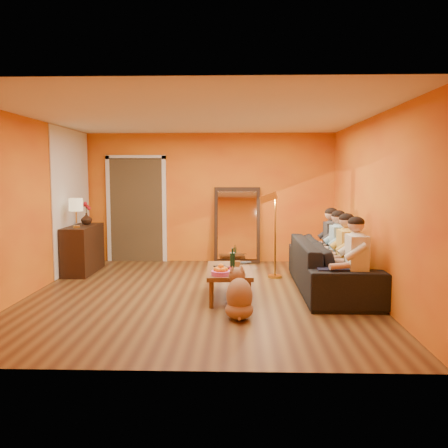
{
  "coord_description": "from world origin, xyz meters",
  "views": [
    {
      "loc": [
        0.57,
        -6.85,
        1.76
      ],
      "look_at": [
        0.35,
        0.5,
        1.0
      ],
      "focal_mm": 38.0,
      "sensor_mm": 36.0,
      "label": 1
    }
  ],
  "objects_px": {
    "dog": "(239,292)",
    "person_mid_left": "(347,256)",
    "floor_lamp": "(275,236)",
    "person_far_right": "(332,245)",
    "tumbler": "(237,264)",
    "vase": "(87,219)",
    "mirror_frame": "(237,225)",
    "laptop": "(241,263)",
    "person_far_left": "(356,263)",
    "table_lamp": "(76,213)",
    "sofa": "(331,266)",
    "coffee_table": "(229,283)",
    "person_mid_right": "(339,250)",
    "sideboard": "(83,249)",
    "wine_bottle": "(232,259)"
  },
  "relations": [
    {
      "from": "tumbler",
      "to": "laptop",
      "type": "distance_m",
      "value": 0.24
    },
    {
      "from": "floor_lamp",
      "to": "person_mid_right",
      "type": "distance_m",
      "value": 1.2
    },
    {
      "from": "person_mid_left",
      "to": "person_far_right",
      "type": "relative_size",
      "value": 1.0
    },
    {
      "from": "person_mid_left",
      "to": "vase",
      "type": "distance_m",
      "value": 4.78
    },
    {
      "from": "wine_bottle",
      "to": "mirror_frame",
      "type": "bearing_deg",
      "value": 88.81
    },
    {
      "from": "coffee_table",
      "to": "vase",
      "type": "relative_size",
      "value": 5.79
    },
    {
      "from": "sofa",
      "to": "vase",
      "type": "height_order",
      "value": "vase"
    },
    {
      "from": "floor_lamp",
      "to": "vase",
      "type": "distance_m",
      "value": 3.51
    },
    {
      "from": "coffee_table",
      "to": "laptop",
      "type": "height_order",
      "value": "laptop"
    },
    {
      "from": "floor_lamp",
      "to": "tumbler",
      "type": "bearing_deg",
      "value": -110.3
    },
    {
      "from": "laptop",
      "to": "mirror_frame",
      "type": "bearing_deg",
      "value": 79.3
    },
    {
      "from": "table_lamp",
      "to": "person_mid_left",
      "type": "relative_size",
      "value": 0.42
    },
    {
      "from": "dog",
      "to": "table_lamp",
      "type": "bearing_deg",
      "value": 116.21
    },
    {
      "from": "mirror_frame",
      "to": "tumbler",
      "type": "bearing_deg",
      "value": -89.75
    },
    {
      "from": "sofa",
      "to": "laptop",
      "type": "xyz_separation_m",
      "value": [
        -1.38,
        -0.13,
        0.05
      ]
    },
    {
      "from": "laptop",
      "to": "sofa",
      "type": "bearing_deg",
      "value": -6.81
    },
    {
      "from": "floor_lamp",
      "to": "person_far_right",
      "type": "height_order",
      "value": "floor_lamp"
    },
    {
      "from": "dog",
      "to": "person_mid_left",
      "type": "relative_size",
      "value": 0.52
    },
    {
      "from": "person_mid_left",
      "to": "table_lamp",
      "type": "bearing_deg",
      "value": 162.68
    },
    {
      "from": "dog",
      "to": "laptop",
      "type": "xyz_separation_m",
      "value": [
        0.03,
        1.33,
        0.11
      ]
    },
    {
      "from": "coffee_table",
      "to": "sofa",
      "type": "bearing_deg",
      "value": 14.55
    },
    {
      "from": "sideboard",
      "to": "table_lamp",
      "type": "bearing_deg",
      "value": -90.0
    },
    {
      "from": "person_mid_left",
      "to": "person_far_left",
      "type": "bearing_deg",
      "value": -90.0
    },
    {
      "from": "mirror_frame",
      "to": "person_mid_left",
      "type": "relative_size",
      "value": 1.25
    },
    {
      "from": "person_mid_right",
      "to": "tumbler",
      "type": "height_order",
      "value": "person_mid_right"
    },
    {
      "from": "dog",
      "to": "tumbler",
      "type": "xyz_separation_m",
      "value": [
        -0.03,
        1.1,
        0.15
      ]
    },
    {
      "from": "tumbler",
      "to": "vase",
      "type": "bearing_deg",
      "value": 146.88
    },
    {
      "from": "table_lamp",
      "to": "person_mid_right",
      "type": "distance_m",
      "value": 4.47
    },
    {
      "from": "floor_lamp",
      "to": "dog",
      "type": "height_order",
      "value": "floor_lamp"
    },
    {
      "from": "person_far_left",
      "to": "wine_bottle",
      "type": "height_order",
      "value": "person_far_left"
    },
    {
      "from": "sofa",
      "to": "vase",
      "type": "xyz_separation_m",
      "value": [
        -4.24,
        1.46,
        0.57
      ]
    },
    {
      "from": "mirror_frame",
      "to": "dog",
      "type": "xyz_separation_m",
      "value": [
        0.04,
        -3.76,
        -0.44
      ]
    },
    {
      "from": "mirror_frame",
      "to": "person_far_left",
      "type": "relative_size",
      "value": 1.25
    },
    {
      "from": "mirror_frame",
      "to": "person_mid_left",
      "type": "height_order",
      "value": "mirror_frame"
    },
    {
      "from": "floor_lamp",
      "to": "vase",
      "type": "bearing_deg",
      "value": 177.52
    },
    {
      "from": "person_far_left",
      "to": "wine_bottle",
      "type": "relative_size",
      "value": 3.94
    },
    {
      "from": "floor_lamp",
      "to": "person_mid_left",
      "type": "distance_m",
      "value": 1.61
    },
    {
      "from": "coffee_table",
      "to": "floor_lamp",
      "type": "distance_m",
      "value": 1.63
    },
    {
      "from": "sofa",
      "to": "tumbler",
      "type": "bearing_deg",
      "value": 104.22
    },
    {
      "from": "laptop",
      "to": "vase",
      "type": "xyz_separation_m",
      "value": [
        -2.86,
        1.6,
        0.52
      ]
    },
    {
      "from": "floor_lamp",
      "to": "coffee_table",
      "type": "bearing_deg",
      "value": -112.16
    },
    {
      "from": "sofa",
      "to": "floor_lamp",
      "type": "relative_size",
      "value": 1.81
    },
    {
      "from": "coffee_table",
      "to": "dog",
      "type": "height_order",
      "value": "dog"
    },
    {
      "from": "table_lamp",
      "to": "sofa",
      "type": "height_order",
      "value": "table_lamp"
    },
    {
      "from": "table_lamp",
      "to": "laptop",
      "type": "height_order",
      "value": "table_lamp"
    },
    {
      "from": "dog",
      "to": "person_mid_left",
      "type": "distance_m",
      "value": 1.87
    },
    {
      "from": "person_mid_left",
      "to": "person_far_right",
      "type": "height_order",
      "value": "same"
    },
    {
      "from": "person_mid_right",
      "to": "sideboard",
      "type": "bearing_deg",
      "value": 165.71
    },
    {
      "from": "dog",
      "to": "tumbler",
      "type": "height_order",
      "value": "dog"
    },
    {
      "from": "vase",
      "to": "dog",
      "type": "bearing_deg",
      "value": -45.96
    }
  ]
}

